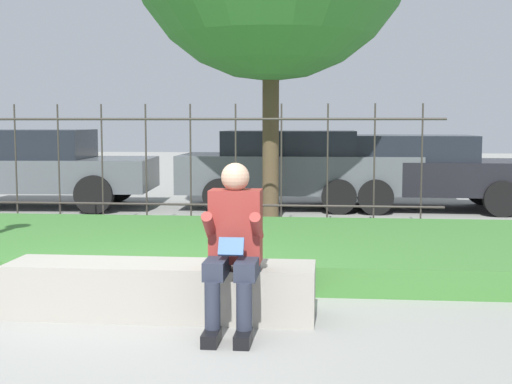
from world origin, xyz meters
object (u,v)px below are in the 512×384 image
object	(u,v)px
car_parked_center	(297,167)
car_parked_left	(28,166)
car_parked_right	(412,170)
person_seated_reader	(234,241)
stone_bench	(161,293)

from	to	relation	value
car_parked_center	car_parked_left	world-z (taller)	car_parked_left
car_parked_right	car_parked_left	xyz separation A→B (m)	(-6.77, -0.40, 0.05)
person_seated_reader	car_parked_right	world-z (taller)	car_parked_right
stone_bench	person_seated_reader	world-z (taller)	person_seated_reader
car_parked_center	car_parked_left	size ratio (longest dim) A/B	0.94
stone_bench	car_parked_right	xyz separation A→B (m)	(2.77, 7.20, 0.50)
stone_bench	car_parked_center	size ratio (longest dim) A/B	0.58
stone_bench	car_parked_right	size ratio (longest dim) A/B	0.57
car_parked_center	car_parked_right	size ratio (longest dim) A/B	0.98
stone_bench	person_seated_reader	distance (m)	0.83
car_parked_center	car_parked_left	distance (m)	4.77
stone_bench	car_parked_right	world-z (taller)	car_parked_right
person_seated_reader	car_parked_left	world-z (taller)	car_parked_left
car_parked_right	car_parked_left	distance (m)	6.78
stone_bench	car_parked_right	bearing A→B (deg)	68.93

